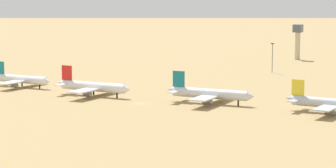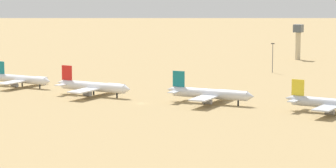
{
  "view_description": "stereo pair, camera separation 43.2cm",
  "coord_description": "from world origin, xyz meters",
  "px_view_note": "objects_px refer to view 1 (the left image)",
  "views": [
    {
      "loc": [
        151.81,
        -251.12,
        47.58
      ],
      "look_at": [
        2.71,
        16.5,
        6.0
      ],
      "focal_mm": 80.55,
      "sensor_mm": 36.0,
      "label": 1
    },
    {
      "loc": [
        152.18,
        -250.91,
        47.58
      ],
      "look_at": [
        2.71,
        16.5,
        6.0
      ],
      "focal_mm": 80.55,
      "sensor_mm": 36.0,
      "label": 2
    }
  ],
  "objects_px": {
    "control_tower": "(298,38)",
    "light_pole_east": "(272,56)",
    "parked_jet_red_3": "(93,87)",
    "parked_jet_yellow_5": "(330,103)",
    "parked_jet_teal_2": "(20,79)",
    "parked_jet_teal_4": "(209,94)"
  },
  "relations": [
    {
      "from": "parked_jet_red_3",
      "to": "parked_jet_yellow_5",
      "type": "bearing_deg",
      "value": 3.54
    },
    {
      "from": "parked_jet_red_3",
      "to": "light_pole_east",
      "type": "distance_m",
      "value": 119.45
    },
    {
      "from": "parked_jet_teal_2",
      "to": "parked_jet_yellow_5",
      "type": "relative_size",
      "value": 0.95
    },
    {
      "from": "control_tower",
      "to": "parked_jet_teal_4",
      "type": "bearing_deg",
      "value": -81.4
    },
    {
      "from": "parked_jet_teal_4",
      "to": "parked_jet_yellow_5",
      "type": "height_order",
      "value": "parked_jet_teal_4"
    },
    {
      "from": "parked_jet_teal_4",
      "to": "parked_jet_yellow_5",
      "type": "bearing_deg",
      "value": -1.96
    },
    {
      "from": "parked_jet_teal_4",
      "to": "light_pole_east",
      "type": "bearing_deg",
      "value": 94.91
    },
    {
      "from": "parked_jet_teal_4",
      "to": "parked_jet_yellow_5",
      "type": "distance_m",
      "value": 48.46
    },
    {
      "from": "parked_jet_red_3",
      "to": "parked_jet_yellow_5",
      "type": "relative_size",
      "value": 1.04
    },
    {
      "from": "parked_jet_yellow_5",
      "to": "light_pole_east",
      "type": "xyz_separation_m",
      "value": [
        -64.23,
        106.89,
        5.21
      ]
    },
    {
      "from": "parked_jet_yellow_5",
      "to": "control_tower",
      "type": "relative_size",
      "value": 1.64
    },
    {
      "from": "parked_jet_red_3",
      "to": "light_pole_east",
      "type": "height_order",
      "value": "light_pole_east"
    },
    {
      "from": "parked_jet_teal_4",
      "to": "control_tower",
      "type": "relative_size",
      "value": 1.72
    },
    {
      "from": "parked_jet_red_3",
      "to": "parked_jet_teal_4",
      "type": "xyz_separation_m",
      "value": [
        51.62,
        5.73,
        0.02
      ]
    },
    {
      "from": "parked_jet_teal_4",
      "to": "control_tower",
      "type": "xyz_separation_m",
      "value": [
        -27.21,
        179.87,
        9.03
      ]
    },
    {
      "from": "parked_jet_yellow_5",
      "to": "control_tower",
      "type": "xyz_separation_m",
      "value": [
        -75.66,
        178.66,
        9.22
      ]
    },
    {
      "from": "parked_jet_teal_4",
      "to": "parked_jet_red_3",
      "type": "bearing_deg",
      "value": -177.06
    },
    {
      "from": "parked_jet_red_3",
      "to": "light_pole_east",
      "type": "bearing_deg",
      "value": 72.1
    },
    {
      "from": "parked_jet_yellow_5",
      "to": "parked_jet_teal_2",
      "type": "bearing_deg",
      "value": -177.95
    },
    {
      "from": "parked_jet_yellow_5",
      "to": "control_tower",
      "type": "distance_m",
      "value": 194.24
    },
    {
      "from": "parked_jet_teal_2",
      "to": "control_tower",
      "type": "relative_size",
      "value": 1.56
    },
    {
      "from": "control_tower",
      "to": "light_pole_east",
      "type": "bearing_deg",
      "value": -80.95
    }
  ]
}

